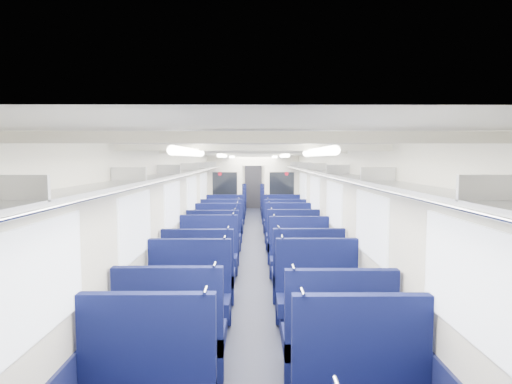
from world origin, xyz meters
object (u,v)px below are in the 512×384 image
Objects in this scene: seat_4 at (172,340)px; seat_26 at (233,203)px; seat_27 at (273,203)px; seat_24 at (232,206)px; bulkhead at (253,190)px; seat_15 at (289,237)px; seat_7 at (318,302)px; seat_22 at (230,210)px; seat_9 at (307,278)px; seat_10 at (208,259)px; seat_25 at (275,206)px; seat_14 at (218,238)px; seat_17 at (285,229)px; seat_20 at (229,213)px; seat_11 at (300,262)px; seat_19 at (282,222)px; end_door at (253,186)px; seat_23 at (276,210)px; seat_6 at (189,303)px; seat_13 at (293,246)px; seat_18 at (225,223)px; seat_5 at (337,345)px; seat_12 at (213,247)px; seat_16 at (222,229)px; seat_8 at (199,279)px; seat_21 at (278,213)px.

seat_4 and seat_26 have the same top height.
seat_24 is at bearing -147.81° from seat_27.
bulkhead is 3.46m from seat_15.
seat_7 is 10.12m from seat_22.
seat_4 is 1.00× the size of seat_9.
seat_25 is at bearing 79.39° from seat_10.
seat_17 is at bearing 38.06° from seat_14.
seat_20 is 3.74m from seat_27.
seat_11 is 4.78m from seat_19.
end_door reaches higher than seat_17.
seat_25 is (0.00, 1.23, 0.00)m from seat_23.
seat_20 is at bearing -99.93° from end_door.
seat_11 is 1.00× the size of seat_14.
end_door is 13.81m from seat_6.
seat_6 and seat_13 have the same top height.
seat_27 is (0.83, -1.39, -0.63)m from end_door.
seat_17 is at bearing -90.00° from seat_19.
seat_18 is (-0.83, -0.92, -0.86)m from bulkhead.
seat_9 is at bearing -90.00° from seat_19.
seat_14 is (0.00, 2.12, 0.00)m from seat_10.
seat_23 is (1.66, 7.63, 0.00)m from seat_10.
seat_14 is at bearing 106.01° from seat_5.
seat_12 is at bearing -90.00° from seat_20.
seat_8 is at bearing -90.00° from seat_16.
seat_15 is at bearing 90.00° from seat_11.
end_door reaches higher than seat_16.
seat_9 and seat_26 have the same top height.
seat_14 is (0.00, 1.08, 0.00)m from seat_12.
seat_5 is 1.00× the size of seat_16.
seat_12 is 1.00× the size of seat_22.
seat_5 is (0.83, -15.03, -0.63)m from end_door.
seat_9 is at bearing -82.97° from bulkhead.
end_door is 8.01m from seat_17.
seat_26 is (-0.83, 4.62, -0.86)m from bulkhead.
seat_23 is 1.23m from seat_25.
seat_7 is 4.59m from seat_15.
bulkhead is at bearing -79.81° from seat_26.
seat_22 is (-1.66, 0.99, 0.00)m from seat_21.
seat_16 is at bearing -145.78° from seat_19.
seat_7 is at bearing -90.00° from seat_25.
seat_23 is (0.00, 1.01, 0.00)m from seat_21.
seat_8 and seat_22 have the same top height.
seat_10 is at bearing -90.00° from seat_24.
seat_11 is 1.00× the size of seat_26.
seat_23 is at bearing 79.50° from seat_8.
end_door is 10.26m from seat_13.
seat_16 is at bearing 103.15° from seat_5.
seat_25 is 1.12m from seat_27.
seat_5 is 1.00× the size of seat_20.
seat_11 is at bearing -90.00° from seat_21.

